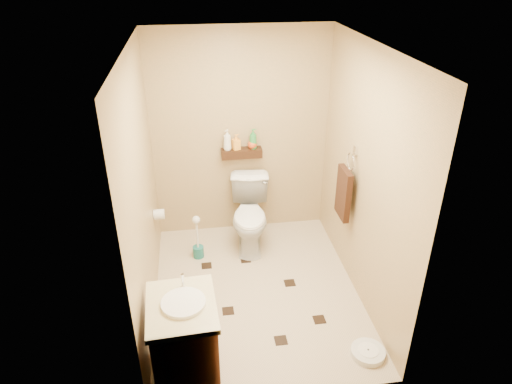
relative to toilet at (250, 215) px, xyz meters
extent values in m
plane|color=#C3AC8F|center=(-0.05, -0.83, -0.39)|extent=(2.50, 2.50, 0.00)
cube|color=#A0875B|center=(-0.05, 0.42, 0.81)|extent=(2.00, 0.04, 2.40)
cube|color=#A0875B|center=(-0.05, -2.08, 0.81)|extent=(2.00, 0.04, 2.40)
cube|color=#A0875B|center=(-1.05, -0.83, 0.81)|extent=(0.04, 2.50, 2.40)
cube|color=#A0875B|center=(0.95, -0.83, 0.81)|extent=(0.04, 2.50, 2.40)
cube|color=white|center=(-0.05, -0.83, 2.01)|extent=(2.00, 2.50, 0.02)
cube|color=#371B0F|center=(-0.05, 0.34, 0.63)|extent=(0.46, 0.14, 0.10)
cube|color=black|center=(-0.36, -1.08, -0.39)|extent=(0.11, 0.11, 0.01)
cube|color=black|center=(0.31, -0.76, -0.39)|extent=(0.11, 0.11, 0.01)
cube|color=black|center=(0.07, -1.52, -0.39)|extent=(0.11, 0.11, 0.01)
cube|color=black|center=(-0.53, -0.34, -0.39)|extent=(0.11, 0.11, 0.01)
cube|color=black|center=(0.47, -1.32, -0.39)|extent=(0.11, 0.11, 0.01)
cube|color=black|center=(-0.09, -0.30, -0.39)|extent=(0.11, 0.11, 0.01)
imported|color=white|center=(0.00, 0.00, 0.00)|extent=(0.53, 0.82, 0.78)
cube|color=brown|center=(-0.75, -1.78, -0.04)|extent=(0.50, 0.61, 0.71)
cube|color=beige|center=(-0.75, -1.78, 0.34)|extent=(0.54, 0.65, 0.05)
cylinder|color=white|center=(-0.73, -1.78, 0.37)|extent=(0.33, 0.33, 0.05)
cylinder|color=silver|center=(-0.73, -1.58, 0.43)|extent=(0.03, 0.03, 0.11)
cylinder|color=silver|center=(0.77, -1.78, -0.37)|extent=(0.34, 0.34, 0.05)
cylinder|color=white|center=(0.77, -1.78, -0.34)|extent=(0.17, 0.17, 0.01)
cylinder|color=#1A6864|center=(-0.61, -0.16, -0.33)|extent=(0.12, 0.12, 0.13)
cylinder|color=silver|center=(-0.61, -0.16, -0.08)|extent=(0.02, 0.02, 0.37)
sphere|color=silver|center=(-0.61, -0.16, 0.09)|extent=(0.09, 0.09, 0.09)
cube|color=silver|center=(0.94, -0.58, 0.99)|extent=(0.03, 0.06, 0.08)
torus|color=silver|center=(0.90, -0.58, 0.87)|extent=(0.02, 0.19, 0.19)
cube|color=#371F10|center=(0.86, -0.58, 0.53)|extent=(0.06, 0.30, 0.52)
cylinder|color=silver|center=(-0.99, -0.18, 0.21)|extent=(0.11, 0.11, 0.11)
cylinder|color=silver|center=(-1.03, -0.18, 0.27)|extent=(0.04, 0.02, 0.02)
imported|color=silver|center=(-0.21, 0.34, 0.80)|extent=(0.13, 0.13, 0.24)
imported|color=orange|center=(-0.11, 0.34, 0.77)|extent=(0.10, 0.10, 0.18)
imported|color=#CC4818|center=(0.07, 0.34, 0.74)|extent=(0.15, 0.15, 0.13)
imported|color=#2C863C|center=(0.08, 0.34, 0.79)|extent=(0.10, 0.10, 0.23)
camera|label=1|loc=(-0.57, -4.39, 2.67)|focal=32.00mm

